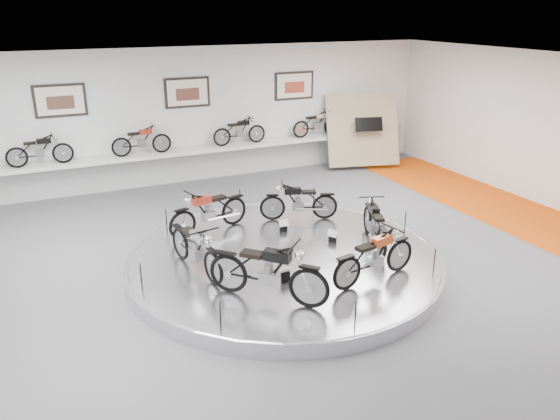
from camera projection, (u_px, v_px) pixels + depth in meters
name	position (u px, v px, depth m)	size (l,w,h in m)	color
floor	(291.00, 274.00, 11.01)	(16.00, 16.00, 0.00)	#545457
ceiling	(292.00, 71.00, 9.61)	(16.00, 16.00, 0.00)	white
wall_back	(188.00, 116.00, 16.26)	(16.00, 16.00, 0.00)	white
orange_carpet_strip	(534.00, 221.00, 13.70)	(2.40, 12.60, 0.01)	#D3510C
dado_band	(191.00, 163.00, 16.75)	(15.68, 0.04, 1.10)	#BCBCBA
display_platform	(284.00, 261.00, 11.21)	(6.40, 6.40, 0.30)	silver
platform_rim	(284.00, 256.00, 11.17)	(6.40, 6.40, 0.10)	#B2B2BA
shelf	(193.00, 151.00, 16.35)	(11.00, 0.55, 0.10)	silver
poster_left	(60.00, 101.00, 14.60)	(1.35, 0.06, 0.88)	#F3E5D0
poster_center	(187.00, 92.00, 15.98)	(1.35, 0.06, 0.88)	#F3E5D0
poster_right	(294.00, 86.00, 17.36)	(1.35, 0.06, 0.88)	#F3E5D0
display_panel	(362.00, 130.00, 17.97)	(2.40, 0.12, 2.40)	tan
shelf_bike_a	(40.00, 152.00, 14.55)	(1.22, 0.42, 0.73)	black
shelf_bike_b	(142.00, 142.00, 15.62)	(1.22, 0.42, 0.73)	maroon
shelf_bike_c	(240.00, 133.00, 16.80)	(1.22, 0.42, 0.73)	black
shelf_bike_d	(317.00, 125.00, 17.87)	(1.22, 0.42, 0.73)	silver
bike_a	(299.00, 201.00, 12.84)	(1.57, 0.55, 0.92)	black
bike_b	(209.00, 211.00, 12.12)	(1.71, 0.60, 1.01)	maroon
bike_c	(196.00, 247.00, 10.30)	(1.69, 0.60, 0.99)	silver
bike_d	(268.00, 271.00, 9.26)	(1.88, 0.66, 1.10)	black
bike_e	(375.00, 256.00, 9.95)	(1.65, 0.58, 0.97)	#A83B13
bike_f	(375.00, 224.00, 11.47)	(1.62, 0.57, 0.95)	black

